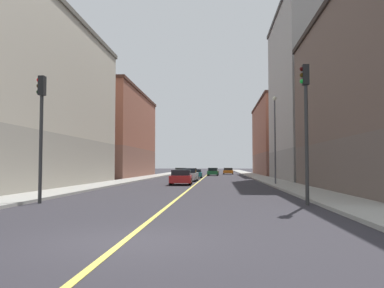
{
  "coord_description": "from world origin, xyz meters",
  "views": [
    {
      "loc": [
        2.18,
        -9.09,
        1.74
      ],
      "look_at": [
        -0.62,
        31.9,
        3.93
      ],
      "focal_mm": 37.35,
      "sensor_mm": 36.0,
      "label": 1
    }
  ],
  "objects_px": {
    "car_green": "(213,172)",
    "car_yellow": "(181,172)",
    "building_right_corner": "(23,100)",
    "car_teal": "(195,174)",
    "traffic_light_left_near": "(306,114)",
    "car_orange": "(228,171)",
    "building_right_midblock": "(114,135)",
    "building_left_far": "(282,139)",
    "car_red": "(181,177)",
    "street_lamp_left_near": "(275,131)",
    "traffic_light_right_near": "(41,120)",
    "building_left_mid": "(315,94)",
    "car_silver": "(188,175)"
  },
  "relations": [
    {
      "from": "traffic_light_right_near",
      "to": "car_yellow",
      "type": "relative_size",
      "value": 1.38
    },
    {
      "from": "building_right_midblock",
      "to": "street_lamp_left_near",
      "type": "distance_m",
      "value": 30.76
    },
    {
      "from": "building_right_corner",
      "to": "car_teal",
      "type": "relative_size",
      "value": 6.15
    },
    {
      "from": "car_red",
      "to": "car_teal",
      "type": "bearing_deg",
      "value": 89.63
    },
    {
      "from": "car_yellow",
      "to": "car_green",
      "type": "xyz_separation_m",
      "value": [
        4.99,
        4.62,
        -0.01
      ]
    },
    {
      "from": "building_left_far",
      "to": "car_yellow",
      "type": "relative_size",
      "value": 5.8
    },
    {
      "from": "traffic_light_right_near",
      "to": "car_yellow",
      "type": "height_order",
      "value": "traffic_light_right_near"
    },
    {
      "from": "traffic_light_left_near",
      "to": "street_lamp_left_near",
      "type": "xyz_separation_m",
      "value": [
        1.02,
        17.14,
        0.72
      ]
    },
    {
      "from": "building_left_far",
      "to": "car_red",
      "type": "xyz_separation_m",
      "value": [
        -14.56,
        -36.27,
        -5.83
      ]
    },
    {
      "from": "building_left_mid",
      "to": "car_green",
      "type": "xyz_separation_m",
      "value": [
        -12.19,
        19.98,
        -9.35
      ]
    },
    {
      "from": "car_orange",
      "to": "building_left_mid",
      "type": "bearing_deg",
      "value": -72.93
    },
    {
      "from": "traffic_light_left_near",
      "to": "car_orange",
      "type": "distance_m",
      "value": 60.06
    },
    {
      "from": "car_teal",
      "to": "car_orange",
      "type": "bearing_deg",
      "value": 77.66
    },
    {
      "from": "car_red",
      "to": "car_silver",
      "type": "bearing_deg",
      "value": 89.51
    },
    {
      "from": "car_teal",
      "to": "traffic_light_right_near",
      "type": "bearing_deg",
      "value": -97.6
    },
    {
      "from": "building_right_midblock",
      "to": "car_yellow",
      "type": "relative_size",
      "value": 5.61
    },
    {
      "from": "car_red",
      "to": "car_orange",
      "type": "bearing_deg",
      "value": 83.07
    },
    {
      "from": "building_right_corner",
      "to": "street_lamp_left_near",
      "type": "bearing_deg",
      "value": 12.65
    },
    {
      "from": "building_left_far",
      "to": "building_right_midblock",
      "type": "relative_size",
      "value": 1.03
    },
    {
      "from": "building_right_corner",
      "to": "car_orange",
      "type": "relative_size",
      "value": 5.64
    },
    {
      "from": "building_left_far",
      "to": "building_left_mid",
      "type": "bearing_deg",
      "value": -90.0
    },
    {
      "from": "car_yellow",
      "to": "car_green",
      "type": "bearing_deg",
      "value": 42.78
    },
    {
      "from": "building_right_corner",
      "to": "traffic_light_right_near",
      "type": "relative_size",
      "value": 4.19
    },
    {
      "from": "traffic_light_right_near",
      "to": "building_left_mid",
      "type": "bearing_deg",
      "value": 56.46
    },
    {
      "from": "building_left_mid",
      "to": "car_teal",
      "type": "height_order",
      "value": "building_left_mid"
    },
    {
      "from": "traffic_light_left_near",
      "to": "traffic_light_right_near",
      "type": "height_order",
      "value": "traffic_light_left_near"
    },
    {
      "from": "car_silver",
      "to": "car_green",
      "type": "relative_size",
      "value": 0.98
    },
    {
      "from": "building_right_corner",
      "to": "traffic_light_left_near",
      "type": "relative_size",
      "value": 3.98
    },
    {
      "from": "street_lamp_left_near",
      "to": "car_red",
      "type": "relative_size",
      "value": 1.91
    },
    {
      "from": "street_lamp_left_near",
      "to": "building_right_corner",
      "type": "bearing_deg",
      "value": -167.35
    },
    {
      "from": "building_left_far",
      "to": "car_teal",
      "type": "bearing_deg",
      "value": -130.45
    },
    {
      "from": "building_left_far",
      "to": "car_yellow",
      "type": "xyz_separation_m",
      "value": [
        -17.18,
        -9.37,
        -5.82
      ]
    },
    {
      "from": "car_silver",
      "to": "car_yellow",
      "type": "relative_size",
      "value": 0.99
    },
    {
      "from": "car_green",
      "to": "car_teal",
      "type": "height_order",
      "value": "car_green"
    },
    {
      "from": "street_lamp_left_near",
      "to": "car_orange",
      "type": "xyz_separation_m",
      "value": [
        -3.11,
        42.79,
        -4.1
      ]
    },
    {
      "from": "car_yellow",
      "to": "street_lamp_left_near",
      "type": "bearing_deg",
      "value": -68.41
    },
    {
      "from": "building_right_corner",
      "to": "car_orange",
      "type": "xyz_separation_m",
      "value": [
        17.25,
        47.36,
        -6.29
      ]
    },
    {
      "from": "building_right_midblock",
      "to": "car_teal",
      "type": "height_order",
      "value": "building_right_midblock"
    },
    {
      "from": "street_lamp_left_near",
      "to": "car_green",
      "type": "relative_size",
      "value": 1.75
    },
    {
      "from": "building_left_mid",
      "to": "traffic_light_left_near",
      "type": "height_order",
      "value": "building_left_mid"
    },
    {
      "from": "building_right_corner",
      "to": "car_green",
      "type": "relative_size",
      "value": 5.67
    },
    {
      "from": "building_left_far",
      "to": "traffic_light_right_near",
      "type": "bearing_deg",
      "value": -109.75
    },
    {
      "from": "traffic_light_right_near",
      "to": "building_right_corner",
      "type": "bearing_deg",
      "value": 120.16
    },
    {
      "from": "building_left_far",
      "to": "car_red",
      "type": "distance_m",
      "value": 39.52
    },
    {
      "from": "traffic_light_left_near",
      "to": "traffic_light_right_near",
      "type": "xyz_separation_m",
      "value": [
        -12.04,
        0.0,
        -0.18
      ]
    },
    {
      "from": "traffic_light_left_near",
      "to": "street_lamp_left_near",
      "type": "bearing_deg",
      "value": 86.61
    },
    {
      "from": "traffic_light_left_near",
      "to": "building_right_corner",
      "type": "bearing_deg",
      "value": 146.98
    },
    {
      "from": "car_yellow",
      "to": "car_teal",
      "type": "relative_size",
      "value": 1.07
    },
    {
      "from": "car_green",
      "to": "car_yellow",
      "type": "bearing_deg",
      "value": -137.22
    },
    {
      "from": "traffic_light_right_near",
      "to": "car_teal",
      "type": "relative_size",
      "value": 1.47
    }
  ]
}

